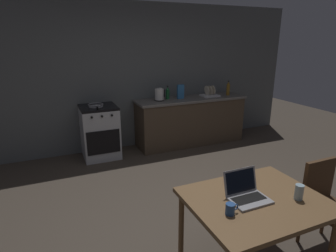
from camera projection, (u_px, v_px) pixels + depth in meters
ground_plane at (190, 217)px, 3.28m from camera, size 12.00×12.00×0.00m
back_wall at (142, 77)px, 5.26m from camera, size 6.40×0.10×2.62m
kitchen_counter at (190, 120)px, 5.53m from camera, size 2.16×0.64×0.91m
stove_oven at (100, 132)px, 4.86m from camera, size 0.60×0.62×0.91m
dining_table at (256, 206)px, 2.35m from camera, size 1.12×0.89×0.71m
chair at (325, 200)px, 2.71m from camera, size 0.40×0.40×0.87m
laptop at (247, 194)px, 2.32m from camera, size 0.32×0.28×0.22m
electric_kettle at (159, 95)px, 5.12m from camera, size 0.19×0.17×0.23m
bottle at (228, 88)px, 5.62m from camera, size 0.07×0.07×0.29m
frying_pan at (96, 105)px, 4.68m from camera, size 0.25×0.42×0.05m
coffee_mug at (230, 209)px, 2.12m from camera, size 0.11×0.07×0.09m
drinking_glass at (299, 192)px, 2.31m from camera, size 0.07×0.07×0.13m
cereal_box at (181, 92)px, 5.29m from camera, size 0.13×0.05×0.26m
dish_rack at (210, 94)px, 5.54m from camera, size 0.34×0.26×0.21m
bottle_b at (168, 93)px, 5.26m from camera, size 0.07×0.07×0.25m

